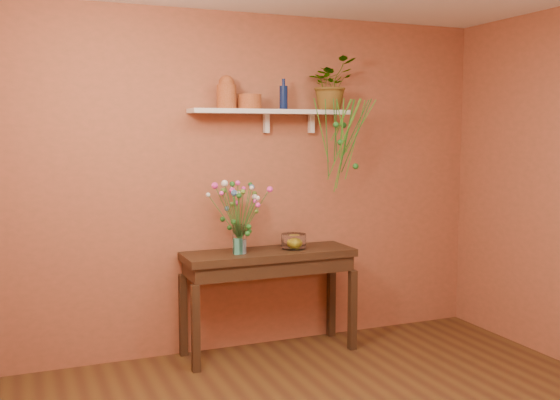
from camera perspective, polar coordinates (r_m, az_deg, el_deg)
room at (r=3.45m, az=9.80°, el=-0.88°), size 4.04×4.04×2.70m
sideboard at (r=5.11m, az=-0.99°, el=-5.84°), size 1.36×0.44×0.83m
wall_shelf at (r=5.13m, az=-0.76°, el=7.79°), size 1.30×0.24×0.19m
terracotta_jug at (r=4.98m, az=-4.77°, el=9.46°), size 0.19×0.19×0.25m
terracotta_pot at (r=5.05m, az=-2.72°, el=8.71°), size 0.19×0.19×0.11m
blue_bottle at (r=5.15m, az=0.32°, el=9.13°), size 0.07×0.07×0.24m
spider_plant at (r=5.32m, az=4.51°, el=10.24°), size 0.47×0.44×0.43m
plant_fronds at (r=5.19m, az=5.69°, el=5.64°), size 0.57×0.32×0.75m
glass_vase at (r=4.96m, az=-3.62°, el=-3.68°), size 0.11×0.11×0.22m
bouquet at (r=4.92m, az=-3.77°, el=-0.05°), size 0.47×0.54×0.47m
glass_bowl at (r=5.16m, az=1.22°, el=-3.74°), size 0.20×0.20×0.12m
lemon at (r=5.17m, az=1.27°, el=-3.80°), size 0.09×0.09×0.09m
carton at (r=4.94m, az=-3.75°, el=-4.12°), size 0.06×0.05×0.12m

